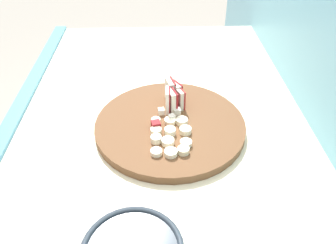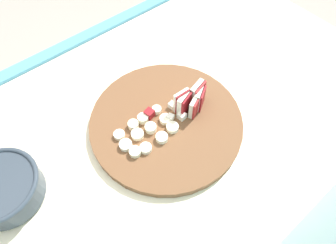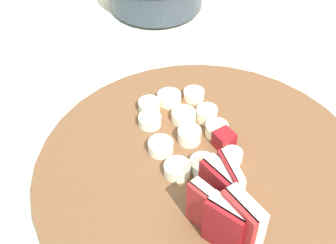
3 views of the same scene
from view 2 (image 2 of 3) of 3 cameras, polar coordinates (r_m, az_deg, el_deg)
name	(u,v)px [view 2 (image 2 of 3)]	position (r m, az deg, el deg)	size (l,w,h in m)	color
ground	(150,226)	(1.52, -3.62, -19.90)	(10.00, 10.00, 0.00)	gray
tiled_countertop	(143,196)	(1.09, -4.93, -14.47)	(1.42, 0.75, 0.90)	beige
cutting_board	(166,123)	(0.68, -0.37, -0.10)	(0.36, 0.36, 0.02)	brown
apple_wedge_fan	(192,100)	(0.67, 4.84, 4.36)	(0.09, 0.05, 0.06)	maroon
apple_dice_pile	(168,113)	(0.67, -0.10, 1.77)	(0.09, 0.07, 0.02)	white
banana_slice_rows	(146,131)	(0.65, -4.33, -1.89)	(0.14, 0.10, 0.02)	white
ceramic_bowl	(2,189)	(0.67, -29.97, -11.38)	(0.16, 0.16, 0.07)	#2D3842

